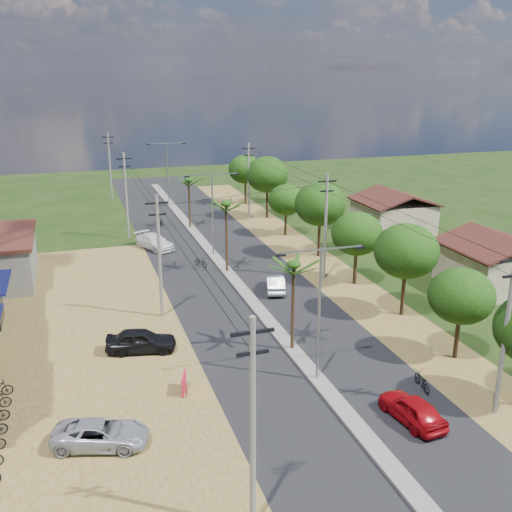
{
  "coord_description": "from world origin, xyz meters",
  "views": [
    {
      "loc": [
        -12.69,
        -28.27,
        17.22
      ],
      "look_at": [
        1.02,
        14.78,
        3.0
      ],
      "focal_mm": 42.0,
      "sensor_mm": 36.0,
      "label": 1
    }
  ],
  "objects_px": {
    "car_white_far": "(154,242)",
    "car_parked_silver": "(101,435)",
    "roadside_sign": "(184,384)",
    "car_silver_mid": "(275,283)",
    "moto_rider_east": "(422,381)",
    "car_parked_dark": "(141,341)",
    "car_red_near": "(412,410)"
  },
  "relations": [
    {
      "from": "car_white_far",
      "to": "car_parked_silver",
      "type": "relative_size",
      "value": 1.08
    },
    {
      "from": "roadside_sign",
      "to": "car_white_far",
      "type": "bearing_deg",
      "value": 102.79
    },
    {
      "from": "car_silver_mid",
      "to": "moto_rider_east",
      "type": "height_order",
      "value": "car_silver_mid"
    },
    {
      "from": "roadside_sign",
      "to": "car_parked_dark",
      "type": "bearing_deg",
      "value": 123.62
    },
    {
      "from": "car_parked_dark",
      "to": "roadside_sign",
      "type": "distance_m",
      "value": 5.99
    },
    {
      "from": "roadside_sign",
      "to": "car_red_near",
      "type": "bearing_deg",
      "value": -13.24
    },
    {
      "from": "car_red_near",
      "to": "car_parked_silver",
      "type": "distance_m",
      "value": 15.42
    },
    {
      "from": "car_white_far",
      "to": "moto_rider_east",
      "type": "height_order",
      "value": "car_white_far"
    },
    {
      "from": "car_red_near",
      "to": "moto_rider_east",
      "type": "xyz_separation_m",
      "value": [
        2.29,
        2.66,
        -0.21
      ]
    },
    {
      "from": "car_parked_dark",
      "to": "car_white_far",
      "type": "bearing_deg",
      "value": 1.48
    },
    {
      "from": "car_parked_silver",
      "to": "car_parked_dark",
      "type": "relative_size",
      "value": 1.03
    },
    {
      "from": "moto_rider_east",
      "to": "car_white_far",
      "type": "bearing_deg",
      "value": -64.95
    },
    {
      "from": "car_silver_mid",
      "to": "car_red_near",
      "type": "bearing_deg",
      "value": 106.62
    },
    {
      "from": "car_red_near",
      "to": "car_parked_silver",
      "type": "bearing_deg",
      "value": -17.6
    },
    {
      "from": "car_red_near",
      "to": "car_parked_silver",
      "type": "relative_size",
      "value": 0.9
    },
    {
      "from": "car_white_far",
      "to": "car_parked_silver",
      "type": "bearing_deg",
      "value": -127.85
    },
    {
      "from": "car_red_near",
      "to": "car_white_far",
      "type": "relative_size",
      "value": 0.84
    },
    {
      "from": "car_parked_dark",
      "to": "moto_rider_east",
      "type": "xyz_separation_m",
      "value": [
        14.37,
        -9.45,
        -0.27
      ]
    },
    {
      "from": "car_parked_dark",
      "to": "car_parked_silver",
      "type": "bearing_deg",
      "value": 173.89
    },
    {
      "from": "car_parked_silver",
      "to": "roadside_sign",
      "type": "bearing_deg",
      "value": -35.13
    },
    {
      "from": "car_parked_dark",
      "to": "roadside_sign",
      "type": "relative_size",
      "value": 3.39
    },
    {
      "from": "car_red_near",
      "to": "car_parked_dark",
      "type": "relative_size",
      "value": 0.93
    },
    {
      "from": "car_parked_silver",
      "to": "car_parked_dark",
      "type": "xyz_separation_m",
      "value": [
        3.1,
        9.45,
        0.12
      ]
    },
    {
      "from": "car_parked_silver",
      "to": "moto_rider_east",
      "type": "relative_size",
      "value": 2.47
    },
    {
      "from": "car_parked_silver",
      "to": "moto_rider_east",
      "type": "bearing_deg",
      "value": -73.16
    },
    {
      "from": "car_red_near",
      "to": "car_white_far",
      "type": "distance_m",
      "value": 35.42
    },
    {
      "from": "car_silver_mid",
      "to": "car_parked_silver",
      "type": "distance_m",
      "value": 22.58
    },
    {
      "from": "car_parked_dark",
      "to": "moto_rider_east",
      "type": "relative_size",
      "value": 2.39
    },
    {
      "from": "car_parked_dark",
      "to": "roadside_sign",
      "type": "xyz_separation_m",
      "value": [
        1.61,
        -5.77,
        -0.2
      ]
    },
    {
      "from": "car_red_near",
      "to": "car_silver_mid",
      "type": "distance_m",
      "value": 19.75
    },
    {
      "from": "car_white_far",
      "to": "car_parked_dark",
      "type": "bearing_deg",
      "value": -125.55
    },
    {
      "from": "car_parked_silver",
      "to": "moto_rider_east",
      "type": "xyz_separation_m",
      "value": [
        17.47,
        0.0,
        -0.15
      ]
    }
  ]
}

